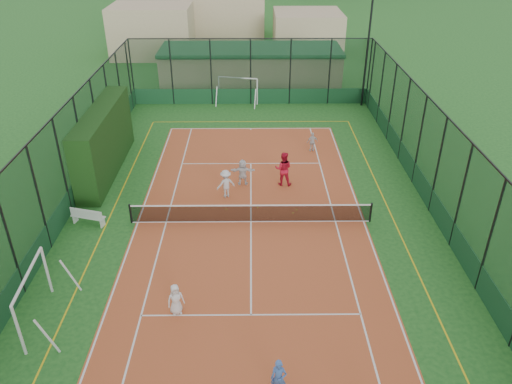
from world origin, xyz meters
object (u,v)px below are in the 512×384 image
(clubhouse, at_px, (251,66))
(child_far_back, at_px, (243,172))
(child_far_left, at_px, (226,184))
(floodlight_ne, at_px, (367,52))
(child_far_right, at_px, (312,142))
(coach, at_px, (283,169))
(futsal_goal_near, at_px, (34,298))
(futsal_goal_far, at_px, (238,91))
(white_bench, at_px, (88,216))
(child_near_mid, at_px, (279,378))
(child_near_left, at_px, (176,299))

(clubhouse, height_order, child_far_back, clubhouse)
(child_far_left, bearing_deg, floodlight_ne, -149.31)
(child_far_right, xyz_separation_m, coach, (-2.07, -4.36, 0.34))
(floodlight_ne, relative_size, futsal_goal_near, 2.49)
(futsal_goal_far, relative_size, coach, 1.63)
(floodlight_ne, xyz_separation_m, child_far_left, (-9.91, -14.13, -3.34))
(child_far_right, bearing_deg, coach, 50.46)
(futsal_goal_near, bearing_deg, child_far_back, -39.07)
(floodlight_ne, bearing_deg, child_far_back, -125.34)
(floodlight_ne, relative_size, child_far_left, 5.35)
(white_bench, relative_size, child_near_mid, 1.23)
(clubhouse, height_order, coach, clubhouse)
(child_near_left, bearing_deg, white_bench, 105.69)
(clubhouse, relative_size, futsal_goal_far, 4.84)
(child_near_left, height_order, child_far_right, child_near_left)
(child_far_back, bearing_deg, clubhouse, -90.78)
(coach, bearing_deg, child_near_mid, 92.49)
(clubhouse, distance_m, child_far_left, 19.58)
(clubhouse, distance_m, child_near_left, 28.39)
(child_far_right, distance_m, coach, 4.84)
(child_near_mid, bearing_deg, child_far_right, 89.41)
(white_bench, distance_m, child_near_left, 7.91)
(floodlight_ne, bearing_deg, child_near_mid, -106.31)
(child_near_left, bearing_deg, clubhouse, 60.78)
(white_bench, distance_m, futsal_goal_far, 18.54)
(futsal_goal_near, bearing_deg, child_near_left, -89.81)
(clubhouse, relative_size, coach, 7.90)
(futsal_goal_far, relative_size, child_far_back, 2.13)
(white_bench, height_order, child_far_right, child_far_right)
(futsal_goal_far, bearing_deg, child_far_right, -50.11)
(white_bench, height_order, child_near_mid, child_near_mid)
(clubhouse, bearing_deg, floodlight_ne, -32.12)
(child_near_left, relative_size, child_far_left, 0.84)
(floodlight_ne, relative_size, child_near_left, 6.39)
(clubhouse, xyz_separation_m, child_far_right, (3.84, -13.84, -0.95))
(futsal_goal_near, height_order, child_near_mid, futsal_goal_near)
(child_far_right, bearing_deg, futsal_goal_near, 37.53)
(child_far_back, bearing_deg, child_far_right, -134.18)
(white_bench, xyz_separation_m, child_far_left, (6.49, 2.59, 0.31))
(clubhouse, bearing_deg, futsal_goal_near, -105.27)
(child_far_left, bearing_deg, child_near_left, 56.06)
(floodlight_ne, xyz_separation_m, coach, (-6.83, -12.81, -3.15))
(floodlight_ne, relative_size, child_near_mid, 6.04)
(futsal_goal_near, xyz_separation_m, child_far_back, (7.36, 10.44, -0.32))
(child_far_left, relative_size, child_far_back, 1.05)
(child_far_left, distance_m, coach, 3.35)
(floodlight_ne, bearing_deg, futsal_goal_near, -125.27)
(floodlight_ne, height_order, child_far_back, floodlight_ne)
(futsal_goal_near, xyz_separation_m, futsal_goal_far, (6.81, 23.72, -0.06))
(floodlight_ne, bearing_deg, child_far_right, -119.41)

